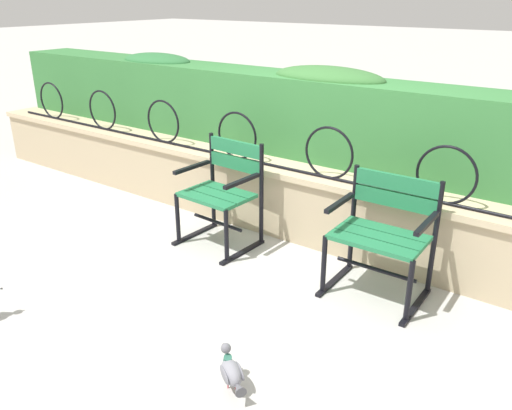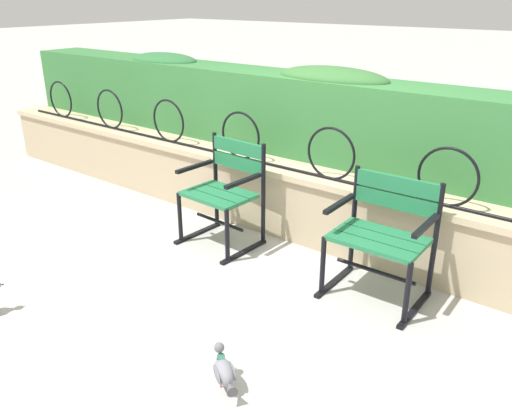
% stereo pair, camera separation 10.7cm
% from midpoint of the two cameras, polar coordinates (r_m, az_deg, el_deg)
% --- Properties ---
extents(ground_plane, '(60.00, 60.00, 0.00)m').
position_cam_midpoint_polar(ground_plane, '(3.84, -2.08, -8.28)').
color(ground_plane, '#B7B5AF').
extents(stone_wall, '(8.39, 0.41, 0.60)m').
position_cam_midpoint_polar(stone_wall, '(4.38, 5.12, 0.03)').
color(stone_wall, tan).
rests_on(stone_wall, ground).
extents(iron_arch_fence, '(7.83, 0.02, 0.42)m').
position_cam_midpoint_polar(iron_arch_fence, '(4.27, 2.34, 6.29)').
color(iron_arch_fence, black).
rests_on(iron_arch_fence, stone_wall).
extents(hedge_row, '(8.22, 0.54, 0.83)m').
position_cam_midpoint_polar(hedge_row, '(4.52, 9.07, 9.47)').
color(hedge_row, '#387A3D').
rests_on(hedge_row, stone_wall).
extents(park_chair_left, '(0.61, 0.55, 0.86)m').
position_cam_midpoint_polar(park_chair_left, '(4.25, -4.36, 1.67)').
color(park_chair_left, '#237547').
rests_on(park_chair_left, ground).
extents(park_chair_right, '(0.65, 0.53, 0.83)m').
position_cam_midpoint_polar(park_chair_right, '(3.61, 12.99, -2.78)').
color(park_chair_right, '#237547').
rests_on(park_chair_right, ground).
extents(pigeon_near_chairs, '(0.26, 0.20, 0.22)m').
position_cam_midpoint_polar(pigeon_near_chairs, '(2.86, -3.81, -17.83)').
color(pigeon_near_chairs, gray).
rests_on(pigeon_near_chairs, ground).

